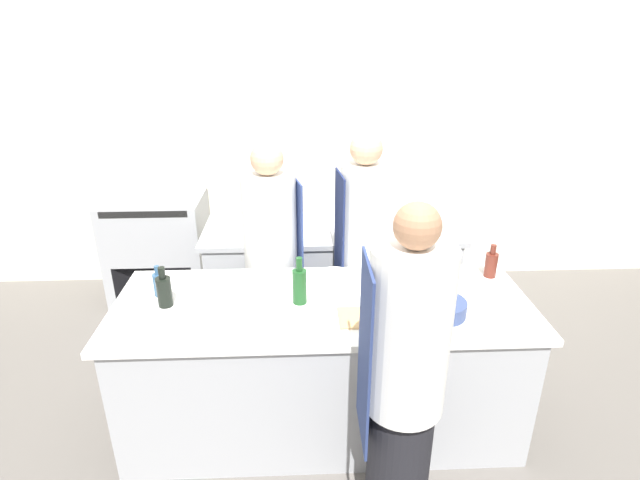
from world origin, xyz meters
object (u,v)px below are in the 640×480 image
object	(u,v)px
oven_range	(159,248)
chef_at_prep_near	(403,390)
bottle_wine	(491,264)
chef_at_stove	(272,260)
chef_at_pass_far	(362,257)
bowl_prep_small	(442,308)
bottle_olive_oil	(159,284)
bowl_mixing_large	(335,280)
bottle_vinegar	(164,291)
bottle_cooking_oil	(300,285)

from	to	relation	value
oven_range	chef_at_prep_near	distance (m)	3.14
bottle_wine	chef_at_prep_near	bearing A→B (deg)	-126.11
chef_at_prep_near	chef_at_stove	world-z (taller)	chef_at_prep_near
chef_at_pass_far	chef_at_stove	bearing A→B (deg)	74.53
chef_at_stove	bowl_prep_small	xyz separation A→B (m)	(1.00, -0.87, 0.09)
bottle_wine	bowl_prep_small	distance (m)	0.63
chef_at_pass_far	bowl_prep_small	distance (m)	0.84
oven_range	bottle_olive_oil	distance (m)	1.76
bottle_olive_oil	bowl_mixing_large	xyz separation A→B (m)	(1.07, 0.06, -0.03)
chef_at_stove	bottle_vinegar	xyz separation A→B (m)	(-0.59, -0.70, 0.15)
bowl_prep_small	bowl_mixing_large	bearing A→B (deg)	148.41
oven_range	bowl_prep_small	xyz separation A→B (m)	(2.12, -1.93, 0.45)
oven_range	bottle_olive_oil	size ratio (longest dim) A/B	5.02
oven_range	bottle_olive_oil	xyz separation A→B (m)	(0.46, -1.63, 0.49)
oven_range	bottle_olive_oil	world-z (taller)	bottle_olive_oil
bottle_cooking_oil	bottle_wine	bearing A→B (deg)	12.62
chef_at_pass_far	bowl_prep_small	bearing A→B (deg)	-160.49
chef_at_stove	bottle_olive_oil	world-z (taller)	chef_at_stove
bottle_olive_oil	bottle_wine	xyz separation A→B (m)	(2.10, 0.15, 0.01)
bottle_cooking_oil	oven_range	bearing A→B (deg)	126.86
bowl_mixing_large	chef_at_stove	bearing A→B (deg)	129.46
oven_range	chef_at_pass_far	bearing A→B (deg)	-33.53
chef_at_pass_far	bottle_olive_oil	xyz separation A→B (m)	(-1.29, -0.47, 0.07)
bottle_wine	bowl_mixing_large	xyz separation A→B (m)	(-1.02, -0.09, -0.04)
bottle_wine	bowl_prep_small	size ratio (longest dim) A/B	0.81
oven_range	bottle_wine	xyz separation A→B (m)	(2.56, -1.47, 0.50)
chef_at_stove	bottle_wine	bearing A→B (deg)	61.34
chef_at_stove	bottle_cooking_oil	size ratio (longest dim) A/B	5.87
bottle_olive_oil	bowl_mixing_large	distance (m)	1.08
chef_at_pass_far	bottle_vinegar	size ratio (longest dim) A/B	7.23
bottle_olive_oil	bottle_vinegar	bearing A→B (deg)	-62.65
bottle_olive_oil	bottle_vinegar	size ratio (longest dim) A/B	0.79
chef_at_prep_near	bottle_cooking_oil	size ratio (longest dim) A/B	6.15
chef_at_pass_far	bottle_wine	bearing A→B (deg)	-117.00
chef_at_prep_near	bottle_wine	bearing A→B (deg)	-35.72
chef_at_pass_far	bottle_wine	size ratio (longest dim) A/B	8.03
chef_at_prep_near	bowl_mixing_large	xyz separation A→B (m)	(-0.24, 0.98, 0.05)
bottle_wine	bottle_cooking_oil	distance (m)	1.28
chef_at_stove	bottle_olive_oil	distance (m)	0.88
chef_at_prep_near	chef_at_pass_far	distance (m)	1.39
oven_range	bottle_vinegar	xyz separation A→B (m)	(0.53, -1.75, 0.51)
bottle_vinegar	bottle_wine	world-z (taller)	bottle_vinegar
bottle_vinegar	oven_range	bearing A→B (deg)	106.77
bottle_wine	bowl_mixing_large	size ratio (longest dim) A/B	1.07
bottle_olive_oil	bottle_cooking_oil	bearing A→B (deg)	-8.30
chef_at_stove	bottle_vinegar	bearing A→B (deg)	-52.44
chef_at_stove	bottle_wine	xyz separation A→B (m)	(1.45, -0.42, 0.14)
chef_at_prep_near	bottle_olive_oil	world-z (taller)	chef_at_prep_near
bowl_mixing_large	bottle_wine	bearing A→B (deg)	5.22
oven_range	chef_at_stove	bearing A→B (deg)	-43.43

